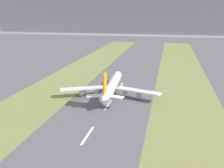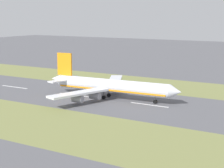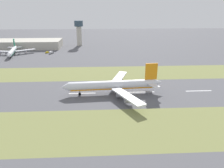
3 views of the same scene
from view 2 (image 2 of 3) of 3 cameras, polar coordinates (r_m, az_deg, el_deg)
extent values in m
plane|color=#56565B|center=(174.88, -1.66, -2.22)|extent=(800.00, 800.00, 0.00)
cube|color=olive|center=(213.56, 4.77, 0.10)|extent=(40.00, 600.00, 0.01)
cube|color=olive|center=(140.03, -11.52, -5.69)|extent=(40.00, 600.00, 0.01)
cube|color=silver|center=(209.01, -14.63, -0.44)|extent=(1.20, 18.00, 0.01)
cube|color=silver|center=(183.31, -5.73, -1.67)|extent=(1.20, 18.00, 0.01)
cube|color=silver|center=(163.46, 5.70, -3.18)|extent=(1.20, 18.00, 0.01)
cylinder|color=silver|center=(172.96, 0.00, -0.26)|extent=(9.48, 56.27, 6.00)
cone|color=silver|center=(161.76, 9.69, -1.17)|extent=(6.18, 5.36, 5.88)
cone|color=silver|center=(188.63, -8.43, 0.78)|extent=(5.46, 6.31, 5.10)
cube|color=orange|center=(173.28, 0.00, -0.80)|extent=(9.04, 54.01, 0.70)
cube|color=silver|center=(191.69, 0.44, 0.54)|extent=(28.75, 17.93, 0.90)
cube|color=silver|center=(161.67, -5.09, -1.40)|extent=(29.41, 14.86, 0.90)
cylinder|color=#93939E|center=(183.26, 0.16, -0.71)|extent=(3.49, 4.99, 3.20)
cylinder|color=#93939E|center=(192.70, 0.43, -0.15)|extent=(3.49, 4.99, 3.20)
cylinder|color=#93939E|center=(167.71, -2.61, -1.78)|extent=(3.49, 4.99, 3.20)
cylinder|color=#93939E|center=(161.92, -5.26, -2.27)|extent=(3.49, 4.99, 3.20)
cube|color=orange|center=(184.66, -7.23, 3.02)|extent=(1.30, 8.03, 11.00)
cube|color=silver|center=(190.30, -6.25, 0.98)|extent=(10.92, 7.77, 0.60)
cube|color=silver|center=(181.33, -8.14, 0.46)|extent=(10.78, 6.75, 0.60)
cylinder|color=#59595E|center=(165.40, 6.60, -2.14)|extent=(0.50, 0.50, 3.20)
cylinder|color=black|center=(165.76, 6.58, -2.68)|extent=(1.01, 1.85, 1.80)
cylinder|color=#59595E|center=(177.30, -0.49, -1.21)|extent=(0.50, 0.50, 3.20)
cylinder|color=black|center=(177.63, -0.48, -1.72)|extent=(1.01, 1.85, 1.80)
cylinder|color=#59595E|center=(172.79, -1.28, -1.53)|extent=(0.50, 0.50, 3.20)
cylinder|color=black|center=(173.14, -1.28, -2.04)|extent=(1.01, 1.85, 1.80)
camera|label=1|loc=(271.04, -36.10, 11.71)|focal=42.00mm
camera|label=3|loc=(291.87, 15.16, 13.70)|focal=35.00mm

